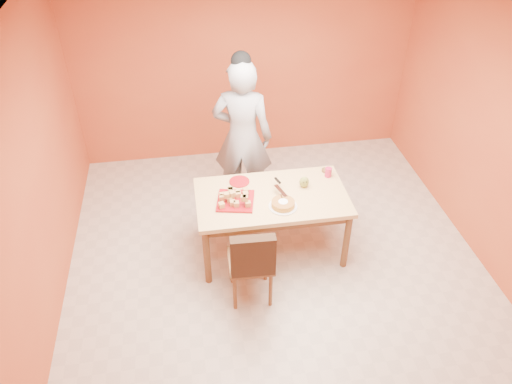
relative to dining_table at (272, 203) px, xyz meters
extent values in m
plane|color=#BAB09F|center=(0.02, -0.38, -0.67)|extent=(5.00, 5.00, 0.00)
plane|color=white|center=(0.02, -0.38, 2.03)|extent=(5.00, 5.00, 0.00)
plane|color=#C0562C|center=(0.02, 2.12, 0.68)|extent=(4.50, 0.00, 4.50)
plane|color=#C0562C|center=(-2.23, -0.38, 0.68)|extent=(0.00, 5.00, 5.00)
plane|color=#C0562C|center=(2.27, -0.38, 0.68)|extent=(0.00, 5.00, 5.00)
cube|color=#DCB073|center=(0.00, 0.00, 0.07)|extent=(1.60, 0.90, 0.05)
cube|color=brown|center=(0.00, 0.00, -0.01)|extent=(1.48, 0.78, 0.10)
cylinder|color=brown|center=(-0.74, -0.39, -0.31)|extent=(0.07, 0.07, 0.71)
cylinder|color=brown|center=(-0.74, 0.39, -0.31)|extent=(0.07, 0.07, 0.71)
cylinder|color=brown|center=(0.74, -0.39, -0.31)|extent=(0.07, 0.07, 0.71)
cylinder|color=brown|center=(0.74, 0.39, -0.31)|extent=(0.07, 0.07, 0.71)
imported|color=gray|center=(-0.19, 0.90, 0.30)|extent=(0.80, 0.63, 1.92)
cube|color=maroon|center=(-0.39, -0.04, 0.11)|extent=(0.44, 0.44, 0.02)
cylinder|color=maroon|center=(-0.31, 0.30, 0.10)|extent=(0.22, 0.22, 0.01)
cylinder|color=white|center=(0.08, -0.20, 0.10)|extent=(0.31, 0.31, 0.01)
cylinder|color=gold|center=(0.08, -0.20, 0.13)|extent=(0.26, 0.26, 0.05)
cube|color=silver|center=(0.09, -0.02, 0.17)|extent=(0.11, 0.23, 0.01)
ellipsoid|color=olive|center=(0.37, 0.10, 0.16)|extent=(0.12, 0.10, 0.13)
cylinder|color=#B51B46|center=(0.68, 0.25, 0.15)|extent=(0.10, 0.10, 0.11)
cylinder|color=#371E0F|center=(0.68, 0.35, 0.11)|extent=(0.11, 0.11, 0.03)
camera|label=1|loc=(-0.82, -4.09, 3.29)|focal=35.00mm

